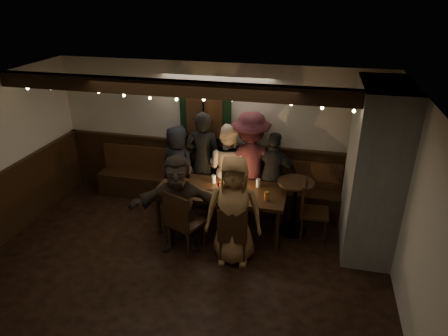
% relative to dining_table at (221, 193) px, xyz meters
% --- Properties ---
extents(room, '(6.02, 5.01, 2.62)m').
position_rel_dining_table_xyz_m(room, '(0.73, 0.02, 0.38)').
color(room, black).
rests_on(room, ground).
extents(dining_table, '(2.12, 0.91, 0.92)m').
position_rel_dining_table_xyz_m(dining_table, '(0.00, 0.00, 0.00)').
color(dining_table, black).
rests_on(dining_table, ground).
extents(chair_near_left, '(0.62, 0.62, 1.04)m').
position_rel_dining_table_xyz_m(chair_near_left, '(-0.43, -0.76, -0.11)').
color(chair_near_left, black).
rests_on(chair_near_left, ground).
extents(chair_near_right, '(0.47, 0.47, 0.95)m').
position_rel_dining_table_xyz_m(chair_near_right, '(0.38, -0.84, -0.16)').
color(chair_near_right, black).
rests_on(chair_near_right, ground).
extents(chair_end, '(0.46, 0.46, 0.99)m').
position_rel_dining_table_xyz_m(chair_end, '(1.43, 0.11, -0.13)').
color(chair_end, black).
rests_on(chair_end, ground).
extents(high_top, '(0.59, 0.59, 0.94)m').
position_rel_dining_table_xyz_m(high_top, '(1.19, 0.20, -0.10)').
color(high_top, black).
rests_on(high_top, ground).
extents(person_a, '(0.87, 0.73, 1.51)m').
position_rel_dining_table_xyz_m(person_a, '(-1.00, 0.75, 0.06)').
color(person_a, black).
rests_on(person_a, ground).
extents(person_b, '(0.70, 0.49, 1.81)m').
position_rel_dining_table_xyz_m(person_b, '(-0.52, 0.77, 0.21)').
color(person_b, black).
rests_on(person_b, ground).
extents(person_c, '(0.96, 0.85, 1.65)m').
position_rel_dining_table_xyz_m(person_c, '(-0.04, 0.69, 0.13)').
color(person_c, beige).
rests_on(person_c, ground).
extents(person_d, '(1.35, 0.99, 1.87)m').
position_rel_dining_table_xyz_m(person_d, '(0.35, 0.75, 0.24)').
color(person_d, '#4A1F28').
rests_on(person_d, ground).
extents(person_e, '(0.96, 0.54, 1.55)m').
position_rel_dining_table_xyz_m(person_e, '(0.78, 0.70, 0.09)').
color(person_e, black).
rests_on(person_e, ground).
extents(person_f, '(1.54, 0.81, 1.58)m').
position_rel_dining_table_xyz_m(person_f, '(-0.50, -0.67, 0.10)').
color(person_f, '#342922').
rests_on(person_f, ground).
extents(person_g, '(0.88, 0.62, 1.69)m').
position_rel_dining_table_xyz_m(person_g, '(0.37, -0.76, 0.15)').
color(person_g, '#AA7C4B').
rests_on(person_g, ground).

